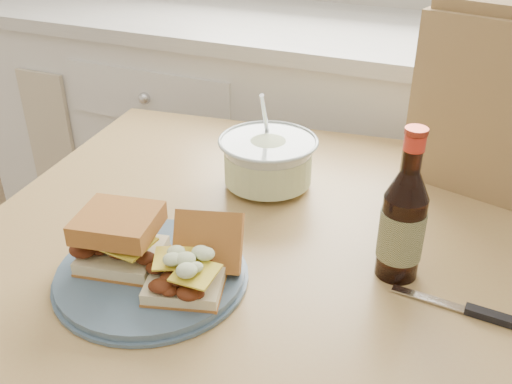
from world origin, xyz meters
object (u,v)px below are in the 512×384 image
at_px(plate, 151,274).
at_px(coleslaw_bowl, 268,163).
at_px(paper_bag, 491,101).
at_px(dining_table, 248,283).
at_px(beer_bottle, 403,223).

distance_m(plate, coleslaw_bowl, 0.35).
distance_m(plate, paper_bag, 0.70).
relative_size(dining_table, beer_bottle, 4.33).
bearing_deg(plate, beer_bottle, 26.65).
relative_size(dining_table, plate, 3.68).
distance_m(dining_table, beer_bottle, 0.33).
distance_m(plate, beer_bottle, 0.39).
height_order(plate, beer_bottle, beer_bottle).
relative_size(dining_table, paper_bag, 3.18).
xyz_separation_m(beer_bottle, paper_bag, (0.08, 0.38, 0.07)).
height_order(dining_table, coleslaw_bowl, coleslaw_bowl).
bearing_deg(paper_bag, coleslaw_bowl, -137.30).
relative_size(plate, beer_bottle, 1.18).
bearing_deg(plate, paper_bag, 52.69).
xyz_separation_m(plate, coleslaw_bowl, (0.04, 0.35, 0.04)).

